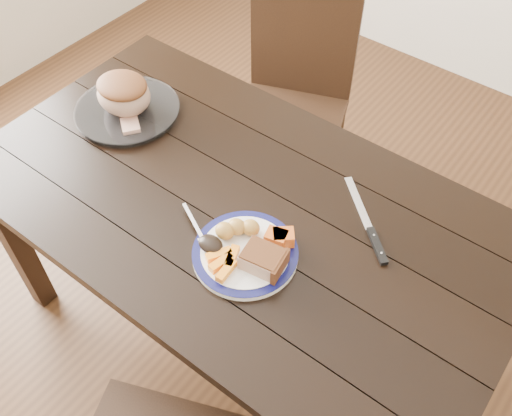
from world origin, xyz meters
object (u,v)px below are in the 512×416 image
Objects in this scene: dining_table at (239,222)px; carving_knife at (372,235)px; pork_slice at (263,259)px; serving_platter at (127,111)px; chair_far at (295,95)px; fork at (198,230)px; roast_joint at (124,95)px; dinner_plate at (245,254)px.

carving_knife is at bearing 19.49° from dining_table.
pork_slice is 0.32m from carving_knife.
serving_platter is at bearing 171.77° from dining_table.
serving_platter is at bearing -135.85° from carving_knife.
fork is (0.30, -0.89, 0.25)m from chair_far.
carving_knife is (0.89, 0.05, -0.07)m from roast_joint.
carving_knife is (0.17, 0.27, -0.04)m from pork_slice.
roast_joint is 0.90m from carving_knife.
fork is at bearing -170.66° from dinner_plate.
fork reaches higher than dinner_plate.
fork is (-0.01, -0.16, 0.11)m from dining_table.
dinner_plate is 0.84× the size of serving_platter.
fork is at bearing -24.34° from roast_joint.
dinner_plate is 0.70m from serving_platter.
serving_platter is at bearing 163.43° from pork_slice.
carving_knife is at bearing 57.75° from pork_slice.
chair_far is at bearing 120.00° from pork_slice.
carving_knife is at bearing 3.33° from roast_joint.
carving_knife is (0.38, 0.29, -0.01)m from fork.
pork_slice reaches higher than serving_platter.
dinner_plate is at bearing -90.55° from carving_knife.
serving_platter is 1.31× the size of carving_knife.
dinner_plate is at bearing 175.24° from pork_slice.
chair_far reaches higher than serving_platter.
serving_platter is at bearing 49.62° from chair_far.
dinner_plate reaches higher than carving_knife.
dinner_plate is at bearing -17.62° from serving_platter.
fork is 0.47m from carving_knife.
pork_slice is 0.62× the size of fork.
fork reaches higher than serving_platter.
chair_far is 3.32× the size of dinner_plate.
dining_table is 9.62× the size of fork.
fork is 0.92× the size of roast_joint.
dining_table is 15.50× the size of pork_slice.
chair_far is 5.56× the size of fork.
roast_joint is at bearing 0.00° from serving_platter.
serving_platter is (-0.66, 0.21, 0.00)m from dinner_plate.
chair_far is 0.93m from carving_knife.
pork_slice is (0.06, -0.01, 0.04)m from dinner_plate.
pork_slice is 0.41× the size of carving_knife.
dining_table is at bearing 111.67° from fork.
fork reaches higher than carving_knife.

